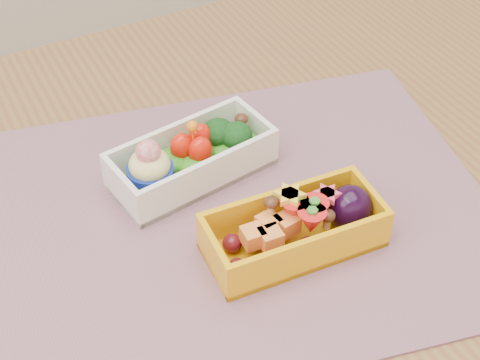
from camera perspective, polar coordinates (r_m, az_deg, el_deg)
name	(u,v)px	position (r m, az deg, el deg)	size (l,w,h in m)	color
table	(270,271)	(0.80, 2.35, -7.19)	(1.20, 0.80, 0.75)	brown
placemat	(236,214)	(0.72, -0.35, -2.70)	(0.50, 0.39, 0.00)	#916469
bento_white	(191,158)	(0.74, -3.88, 1.71)	(0.18, 0.10, 0.07)	white
bento_yellow	(298,228)	(0.67, 4.58, -3.78)	(0.17, 0.08, 0.06)	#EDA60C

